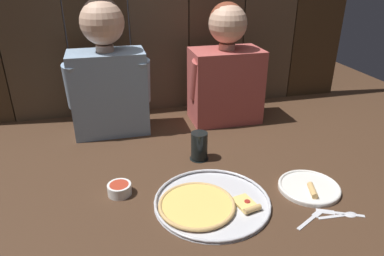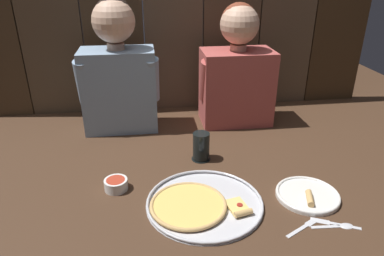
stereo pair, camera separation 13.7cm
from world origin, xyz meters
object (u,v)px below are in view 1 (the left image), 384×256
Objects in this scene: pizza_tray at (207,203)px; dinner_plate at (309,187)px; diner_left at (107,71)px; diner_right at (226,69)px; dipping_bowl at (119,189)px; drinking_glass at (199,146)px.

dinner_plate is at bearing -0.39° from pizza_tray.
diner_left is 1.05× the size of diner_right.
diner_left is (-0.68, 0.69, 0.30)m from dinner_plate.
diner_left is at bearing 89.68° from dipping_bowl.
pizza_tray is 0.80m from diner_right.
drinking_glass is at bearing -47.35° from diner_left.
dinner_plate is 0.47m from drinking_glass.
drinking_glass reaches higher than dipping_bowl.
drinking_glass is at bearing -122.69° from diner_right.
pizza_tray is 0.68× the size of diner_right.
dipping_bowl is at bearing -136.85° from diner_right.
diner_left reaches higher than dinner_plate.
diner_left is at bearing 179.98° from diner_right.
dinner_plate is 0.75m from diner_right.
dipping_bowl is at bearing 154.14° from pizza_tray.
dipping_bowl is (-0.29, 0.14, 0.01)m from pizza_tray.
diner_left is (0.00, 0.55, 0.28)m from dipping_bowl.
drinking_glass is at bearing 79.72° from pizza_tray.
diner_right is (0.30, 0.69, 0.27)m from pizza_tray.
diner_left is 0.58m from diner_right.
pizza_tray is at bearing -25.86° from dipping_bowl.
diner_right is (0.58, -0.00, -0.03)m from diner_left.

